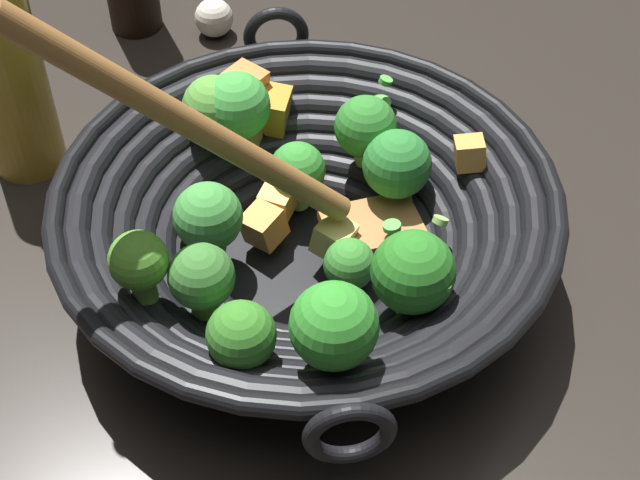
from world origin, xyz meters
TOP-DOWN VIEW (x-y plane):
  - ground_plane at (0.00, 0.00)m, footprint 4.00×4.00m
  - wok at (-0.00, -0.00)m, footprint 0.36×0.39m
  - cooking_oil_bottle at (-0.23, 0.12)m, footprint 0.06×0.06m
  - garlic_bulb at (-0.09, 0.30)m, footprint 0.04×0.04m

SIDE VIEW (x-z plane):
  - ground_plane at x=0.00m, z-range 0.00..0.00m
  - garlic_bulb at x=-0.09m, z-range 0.00..0.04m
  - wok at x=0.00m, z-range -0.08..0.19m
  - cooking_oil_bottle at x=-0.23m, z-range -0.02..0.22m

